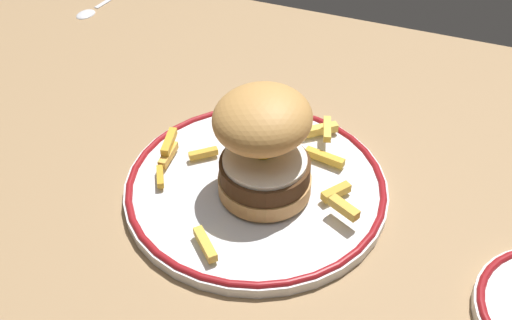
# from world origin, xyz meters

# --- Properties ---
(ground_plane) EXTENTS (1.36, 0.80, 0.04)m
(ground_plane) POSITION_xyz_m (0.00, 0.00, -0.02)
(ground_plane) COLOR #987650
(dinner_plate) EXTENTS (0.29, 0.29, 0.02)m
(dinner_plate) POSITION_xyz_m (-0.05, -0.03, 0.01)
(dinner_plate) COLOR silver
(dinner_plate) RESTS_ON ground_plane
(burger) EXTENTS (0.14, 0.14, 0.12)m
(burger) POSITION_xyz_m (-0.04, -0.03, 0.07)
(burger) COLOR tan
(burger) RESTS_ON dinner_plate
(fries_pile) EXTENTS (0.24, 0.25, 0.02)m
(fries_pile) POSITION_xyz_m (-0.05, 0.00, 0.02)
(fries_pile) COLOR gold
(fries_pile) RESTS_ON dinner_plate
(spoon) EXTENTS (0.04, 0.13, 0.01)m
(spoon) POSITION_xyz_m (-0.46, 0.27, 0.00)
(spoon) COLOR silver
(spoon) RESTS_ON ground_plane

